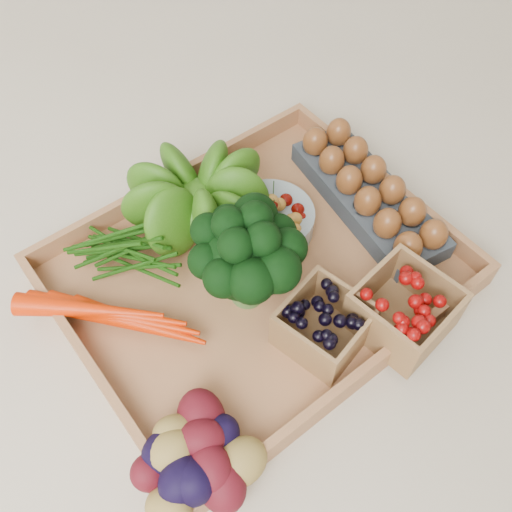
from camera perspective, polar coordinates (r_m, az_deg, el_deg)
ground at (r=0.87m, az=0.00°, el=-2.29°), size 4.00×4.00×0.00m
tray at (r=0.86m, az=0.00°, el=-2.02°), size 0.55×0.45×0.01m
carrots at (r=0.82m, az=-14.64°, el=-5.64°), size 0.22×0.16×0.05m
lettuce at (r=0.85m, az=-5.62°, el=5.95°), size 0.15×0.15×0.15m
broccoli at (r=0.78m, az=-0.93°, el=-1.50°), size 0.16×0.16×0.13m
cherry_bowl at (r=0.89m, az=1.36°, el=3.62°), size 0.14×0.14×0.04m
egg_carton at (r=0.94m, az=11.08°, el=5.69°), size 0.15×0.31×0.03m
potatoes at (r=0.70m, az=-6.52°, el=-19.50°), size 0.16×0.16×0.09m
punnet_blackberry at (r=0.78m, az=6.81°, el=-6.88°), size 0.13×0.13×0.07m
punnet_raspberry at (r=0.80m, az=14.55°, el=-5.24°), size 0.13×0.13×0.08m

